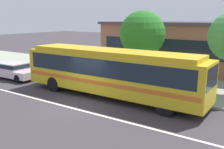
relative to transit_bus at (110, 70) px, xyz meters
The scene contains 9 objects.
ground_plane 2.78m from the transit_bus, 111.19° to the right, with size 120.00×120.00×0.00m, color #3C373D.
sidewalk_slab 5.66m from the transit_bus, 98.39° to the left, with size 60.00×8.00×0.12m, color #989F8A.
lane_stripe_center 3.41m from the transit_bus, 105.55° to the right, with size 56.00×0.16×0.01m, color silver.
transit_bus is the anchor object (origin of this frame).
sedan_behind_bus 9.47m from the transit_bus, behind, with size 4.52×1.94×1.29m.
pedestrian_waiting_near_sign 5.00m from the transit_bus, 25.86° to the left, with size 0.40×0.40×1.60m.
bus_stop_sign 3.85m from the transit_bus, 25.71° to the left, with size 0.08×0.44×2.45m.
street_tree_near_stop 5.17m from the transit_bus, 94.35° to the left, with size 3.44×3.44×5.25m.
station_building 12.22m from the transit_bus, 79.29° to the left, with size 18.16×8.50×4.47m.
Camera 1 is at (9.51, -10.64, 4.83)m, focal length 41.39 mm.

